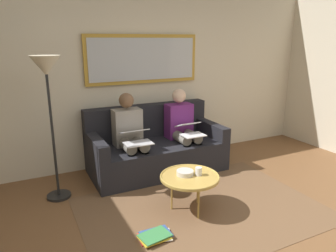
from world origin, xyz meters
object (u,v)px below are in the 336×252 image
at_px(framed_mirror, 143,59).
at_px(couch, 155,148).
at_px(bowl, 185,173).
at_px(standing_lamp, 47,83).
at_px(cup, 199,171).
at_px(coffee_table, 190,177).
at_px(laptop_silver, 136,136).
at_px(person_left, 182,126).
at_px(person_right, 130,133).
at_px(laptop_white, 190,129).
at_px(magazine_stack, 155,236).

bearing_deg(framed_mirror, couch, 90.00).
xyz_separation_m(bowl, standing_lamp, (1.22, -0.90, 0.94)).
xyz_separation_m(framed_mirror, cup, (0.04, 1.63, -1.10)).
bearing_deg(coffee_table, laptop_silver, -73.93).
xyz_separation_m(couch, person_left, (-0.40, 0.07, 0.30)).
height_order(cup, person_left, person_left).
bearing_deg(coffee_table, framed_mirror, -94.77).
bearing_deg(standing_lamp, person_left, -173.63).
bearing_deg(framed_mirror, cup, 88.71).
bearing_deg(bowl, cup, 150.88).
xyz_separation_m(framed_mirror, bowl, (0.16, 1.56, -1.12)).
height_order(framed_mirror, person_right, framed_mirror).
relative_size(bowl, laptop_silver, 0.48).
bearing_deg(coffee_table, bowl, -58.51).
xyz_separation_m(cup, laptop_white, (-0.43, -0.94, 0.18)).
bearing_deg(laptop_silver, framed_mirror, -119.91).
xyz_separation_m(cup, magazine_stack, (0.64, 0.29, -0.42)).
distance_m(couch, magazine_stack, 1.69).
relative_size(person_left, standing_lamp, 0.69).
relative_size(cup, magazine_stack, 0.26).
relative_size(laptop_white, person_right, 0.33).
bearing_deg(person_right, bowl, 101.98).
height_order(cup, bowl, cup).
xyz_separation_m(person_left, person_right, (0.80, 0.00, 0.00)).
height_order(bowl, person_left, person_left).
xyz_separation_m(framed_mirror, person_left, (-0.40, 0.46, -0.94)).
height_order(magazine_stack, standing_lamp, standing_lamp).
height_order(couch, laptop_white, couch).
distance_m(coffee_table, laptop_silver, 0.98).
bearing_deg(standing_lamp, coffee_table, 142.79).
xyz_separation_m(framed_mirror, magazine_stack, (0.68, 1.91, -1.52)).
height_order(framed_mirror, laptop_white, framed_mirror).
bearing_deg(laptop_silver, standing_lamp, -2.04).
distance_m(magazine_stack, standing_lamp, 1.97).
bearing_deg(magazine_stack, coffee_table, -150.66).
bearing_deg(person_right, coffee_table, 102.92).
height_order(person_right, laptop_silver, person_right).
bearing_deg(bowl, couch, -98.01).
xyz_separation_m(bowl, laptop_white, (-0.56, -0.87, 0.20)).
distance_m(laptop_silver, magazine_stack, 1.39).
bearing_deg(person_left, standing_lamp, 6.37).
bearing_deg(person_right, cup, 107.13).
bearing_deg(person_left, couch, -9.73).
height_order(person_left, person_right, same).
distance_m(coffee_table, cup, 0.11).
distance_m(framed_mirror, person_right, 1.12).
relative_size(couch, laptop_white, 4.96).
relative_size(person_left, person_right, 1.00).
relative_size(couch, laptop_silver, 4.86).
bearing_deg(coffee_table, person_left, -114.82).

